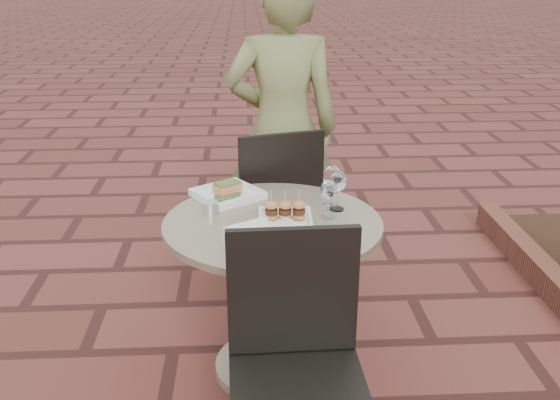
{
  "coord_description": "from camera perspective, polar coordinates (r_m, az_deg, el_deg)",
  "views": [
    {
      "loc": [
        -0.05,
        -2.09,
        1.75
      ],
      "look_at": [
        0.08,
        0.25,
        0.82
      ],
      "focal_mm": 40.0,
      "sensor_mm": 36.0,
      "label": 1
    }
  ],
  "objects": [
    {
      "name": "cafe_table",
      "position": [
        2.66,
        -0.65,
        -6.76
      ],
      "size": [
        0.9,
        0.9,
        0.73
      ],
      "color": "gray",
      "rests_on": "ground"
    },
    {
      "name": "chair_far",
      "position": [
        3.28,
        -0.43,
        0.14
      ],
      "size": [
        0.54,
        0.54,
        0.93
      ],
      "rotation": [
        0.0,
        0.0,
        3.41
      ],
      "color": "black",
      "rests_on": "ground"
    },
    {
      "name": "chair_near",
      "position": [
        2.09,
        1.46,
        -13.32
      ],
      "size": [
        0.45,
        0.45,
        0.93
      ],
      "rotation": [
        0.0,
        0.0,
        0.03
      ],
      "color": "black",
      "rests_on": "ground"
    },
    {
      "name": "diner",
      "position": [
        3.43,
        0.24,
        6.44
      ],
      "size": [
        0.62,
        0.41,
        1.7
      ],
      "primitive_type": "imported",
      "rotation": [
        0.0,
        0.0,
        3.14
      ],
      "color": "olive",
      "rests_on": "ground"
    },
    {
      "name": "plate_salmon",
      "position": [
        2.8,
        -4.81,
        0.66
      ],
      "size": [
        0.36,
        0.36,
        0.07
      ],
      "rotation": [
        0.0,
        0.0,
        0.61
      ],
      "color": "white",
      "rests_on": "cafe_table"
    },
    {
      "name": "plate_sliders",
      "position": [
        2.53,
        0.47,
        -1.37
      ],
      "size": [
        0.22,
        0.22,
        0.14
      ],
      "rotation": [
        0.0,
        0.0,
        -0.04
      ],
      "color": "white",
      "rests_on": "cafe_table"
    },
    {
      "name": "plate_tuna",
      "position": [
        2.39,
        -0.95,
        -3.17
      ],
      "size": [
        0.36,
        0.36,
        0.03
      ],
      "rotation": [
        0.0,
        0.0,
        0.56
      ],
      "color": "white",
      "rests_on": "cafe_table"
    },
    {
      "name": "wine_glass_right",
      "position": [
        2.55,
        4.45,
        0.82
      ],
      "size": [
        0.07,
        0.07,
        0.16
      ],
      "color": "white",
      "rests_on": "cafe_table"
    },
    {
      "name": "wine_glass_mid",
      "position": [
        2.63,
        5.3,
        1.62
      ],
      "size": [
        0.07,
        0.07,
        0.17
      ],
      "color": "white",
      "rests_on": "cafe_table"
    },
    {
      "name": "wine_glass_far",
      "position": [
        2.67,
        4.79,
        2.09
      ],
      "size": [
        0.08,
        0.08,
        0.18
      ],
      "color": "white",
      "rests_on": "cafe_table"
    },
    {
      "name": "steel_ramekin",
      "position": [
        2.63,
        -6.44,
        -0.69
      ],
      "size": [
        0.07,
        0.07,
        0.05
      ],
      "primitive_type": "cylinder",
      "rotation": [
        0.0,
        0.0,
        -0.1
      ],
      "color": "silver",
      "rests_on": "cafe_table"
    },
    {
      "name": "cutlery_set",
      "position": [
        2.37,
        5.38,
        -3.87
      ],
      "size": [
        0.13,
        0.21,
        0.0
      ],
      "primitive_type": null,
      "rotation": [
        0.0,
        0.0,
        -0.25
      ],
      "color": "silver",
      "rests_on": "cafe_table"
    }
  ]
}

